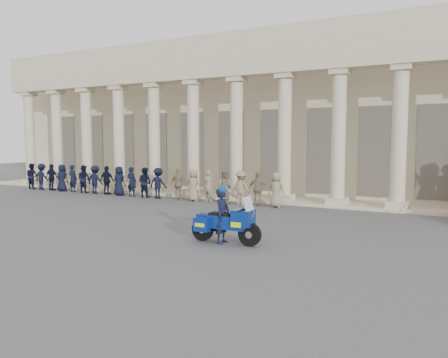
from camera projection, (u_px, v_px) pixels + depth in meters
ground at (168, 231)px, 15.00m from camera, size 90.00×90.00×0.00m
building at (302, 118)px, 27.61m from camera, size 40.00×12.50×9.00m
officer_rank at (132, 182)px, 23.98m from camera, size 17.30×0.62×1.64m
motorcycle at (226, 223)px, 13.10m from camera, size 2.29×0.93×1.47m
rider at (222, 214)px, 13.13m from camera, size 0.41×0.61×1.76m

